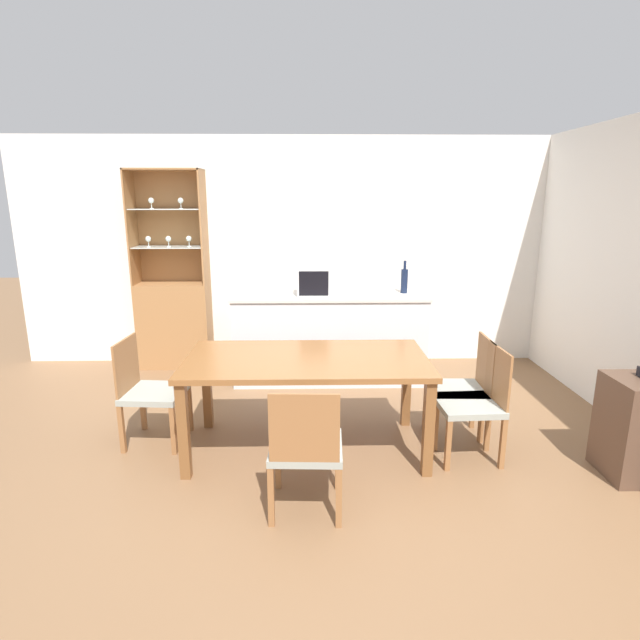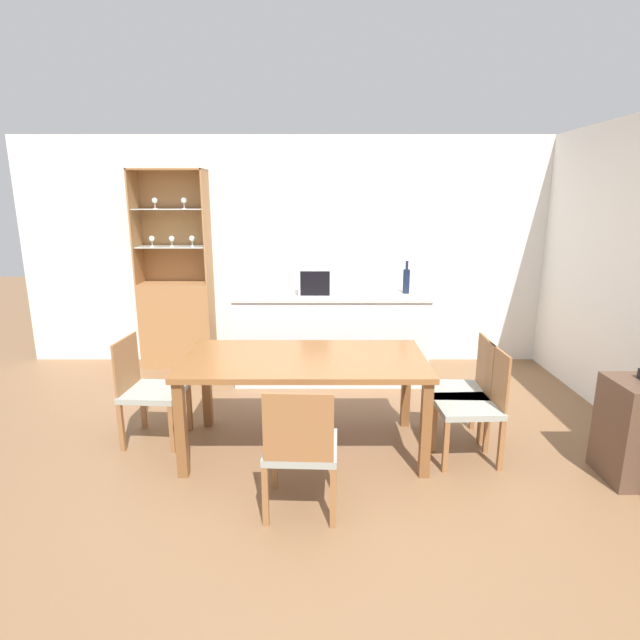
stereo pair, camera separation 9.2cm
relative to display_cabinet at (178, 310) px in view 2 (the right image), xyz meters
The scene contains 11 objects.
ground_plane 2.99m from the display_cabinet, 56.30° to the right, with size 18.00×18.00×0.00m, color brown.
wall_back 1.75m from the display_cabinet, ahead, with size 6.80×0.06×2.55m.
kitchen_counter 1.82m from the display_cabinet, 16.25° to the right, with size 1.99×0.58×0.92m.
display_cabinet is the anchor object (origin of this frame).
dining_table 2.51m from the display_cabinet, 53.06° to the right, with size 1.79×0.92×0.74m.
dining_chair_head_near 3.19m from the display_cabinet, 61.72° to the right, with size 0.45×0.45×0.84m.
dining_chair_side_right_far 3.32m from the display_cabinet, 34.32° to the right, with size 0.45×0.45×0.84m.
dining_chair_side_left_far 1.90m from the display_cabinet, 81.50° to the right, with size 0.47×0.47×0.84m.
dining_chair_side_right_near 3.48m from the display_cabinet, 38.03° to the right, with size 0.46×0.46×0.84m.
microwave 1.75m from the display_cabinet, 16.17° to the right, with size 0.46×0.39×0.28m.
wine_bottle 2.58m from the display_cabinet, ahead, with size 0.07×0.07×0.34m.
Camera 2 is at (0.00, -3.09, 1.89)m, focal length 28.00 mm.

